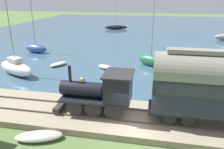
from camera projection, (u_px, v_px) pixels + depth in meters
ground_plane at (132, 133)px, 13.70m from camera, size 200.00×200.00×0.00m
harbor_water at (151, 30)px, 54.28m from camera, size 80.00×80.00×0.01m
rail_embankment at (134, 119)px, 14.85m from camera, size 4.76×56.00×0.55m
steam_locomotive at (103, 90)px, 14.57m from camera, size 2.26×5.31×3.19m
sailboat_white at (16, 68)px, 23.40m from camera, size 3.59×5.49×9.41m
sailboat_teal at (224, 63)px, 26.14m from camera, size 1.72×6.23×5.33m
sailboat_black at (116, 27)px, 55.21m from camera, size 2.94×5.93×6.30m
sailboat_blue at (36, 48)px, 32.68m from camera, size 1.91×3.83×8.65m
sailboat_green at (151, 60)px, 26.45m from camera, size 2.77×3.52×9.25m
rowboat_mid_harbor at (59, 64)px, 26.67m from camera, size 2.49×2.01×0.41m
rowboat_off_pier at (105, 67)px, 25.58m from camera, size 1.81×2.16×0.45m
beached_dinghy at (39, 136)px, 13.00m from camera, size 1.88×3.00×0.44m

